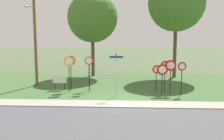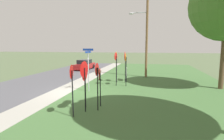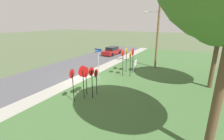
{
  "view_description": "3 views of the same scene",
  "coord_description": "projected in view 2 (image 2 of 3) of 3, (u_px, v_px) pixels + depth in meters",
  "views": [
    {
      "loc": [
        0.12,
        -16.68,
        4.37
      ],
      "look_at": [
        -0.94,
        3.31,
        1.69
      ],
      "focal_mm": 40.71,
      "sensor_mm": 36.0,
      "label": 1
    },
    {
      "loc": [
        11.83,
        5.57,
        3.33
      ],
      "look_at": [
        -0.56,
        2.87,
        1.65
      ],
      "focal_mm": 29.07,
      "sensor_mm": 36.0,
      "label": 2
    },
    {
      "loc": [
        12.29,
        9.47,
        5.63
      ],
      "look_at": [
        1.0,
        3.44,
        1.77
      ],
      "focal_mm": 25.73,
      "sensor_mm": 36.0,
      "label": 3
    }
  ],
  "objects": [
    {
      "name": "notice_board",
      "position": [
        127.0,
        72.0,
        17.29
      ],
      "size": [
        1.09,
        0.17,
        1.25
      ],
      "rotation": [
        0.0,
        0.0,
        0.13
      ],
      "color": "black",
      "rests_on": "grass_median"
    },
    {
      "name": "yield_sign_center",
      "position": [
        100.0,
        78.0,
        9.82
      ],
      "size": [
        0.65,
        0.12,
        2.11
      ],
      "rotation": [
        0.0,
        0.0,
        0.11
      ],
      "color": "black",
      "rests_on": "grass_median"
    },
    {
      "name": "sidewalk_strip",
      "position": [
        61.0,
        92.0,
        13.24
      ],
      "size": [
        44.0,
        1.6,
        0.06
      ],
      "primitive_type": "cube",
      "color": "#99968C",
      "rests_on": "ground_plane"
    },
    {
      "name": "stop_sign_far_left",
      "position": [
        116.0,
        62.0,
        14.85
      ],
      "size": [
        0.64,
        0.13,
        2.77
      ],
      "rotation": [
        0.0,
        0.0,
        -0.15
      ],
      "color": "black",
      "rests_on": "grass_median"
    },
    {
      "name": "ground_plane",
      "position": [
        72.0,
        93.0,
        13.07
      ],
      "size": [
        160.0,
        160.0,
        0.0
      ],
      "primitive_type": "plane",
      "color": "#4C5B3D"
    },
    {
      "name": "yield_sign_near_right",
      "position": [
        97.0,
        76.0,
        9.13
      ],
      "size": [
        0.66,
        0.1,
        2.45
      ],
      "rotation": [
        0.0,
        0.0,
        -0.01
      ],
      "color": "black",
      "rests_on": "grass_median"
    },
    {
      "name": "utility_pole",
      "position": [
        146.0,
        29.0,
        18.82
      ],
      "size": [
        2.1,
        2.06,
        9.33
      ],
      "color": "brown",
      "rests_on": "grass_median"
    },
    {
      "name": "stop_sign_near_right",
      "position": [
        125.0,
        60.0,
        16.22
      ],
      "size": [
        0.77,
        0.1,
        2.78
      ],
      "rotation": [
        0.0,
        0.0,
        0.04
      ],
      "color": "black",
      "rests_on": "grass_median"
    },
    {
      "name": "yield_sign_far_left",
      "position": [
        85.0,
        77.0,
        9.62
      ],
      "size": [
        0.82,
        0.1,
        2.27
      ],
      "rotation": [
        0.0,
        0.0,
        0.0
      ],
      "color": "black",
      "rests_on": "grass_median"
    },
    {
      "name": "grass_median",
      "position": [
        157.0,
        97.0,
        11.8
      ],
      "size": [
        44.0,
        12.0,
        0.04
      ],
      "primitive_type": "cube",
      "color": "#3D6033",
      "rests_on": "ground_plane"
    },
    {
      "name": "street_name_post",
      "position": [
        88.0,
        66.0,
        13.09
      ],
      "size": [
        0.96,
        0.81,
        3.11
      ],
      "rotation": [
        0.0,
        0.0,
        -0.09
      ],
      "color": "#9EA0A8",
      "rests_on": "grass_median"
    },
    {
      "name": "yield_sign_near_left",
      "position": [
        84.0,
        74.0,
        8.92
      ],
      "size": [
        0.82,
        0.13,
        2.56
      ],
      "rotation": [
        0.0,
        0.0,
        -0.12
      ],
      "color": "black",
      "rests_on": "grass_median"
    },
    {
      "name": "yield_sign_far_right",
      "position": [
        72.0,
        79.0,
        8.25
      ],
      "size": [
        0.65,
        0.14,
        2.45
      ],
      "rotation": [
        0.0,
        0.0,
        0.17
      ],
      "color": "black",
      "rests_on": "grass_median"
    },
    {
      "name": "parked_hatchback_near",
      "position": [
        85.0,
        65.0,
        25.94
      ],
      "size": [
        4.45,
        2.01,
        1.39
      ],
      "rotation": [
        0.0,
        0.0,
        -0.03
      ],
      "color": "maroon",
      "rests_on": "road_asphalt"
    },
    {
      "name": "road_asphalt",
      "position": [
        14.0,
        89.0,
        14.09
      ],
      "size": [
        44.0,
        6.4,
        0.01
      ],
      "primitive_type": "cube",
      "color": "#4C4C51",
      "rests_on": "ground_plane"
    },
    {
      "name": "stop_sign_near_left",
      "position": [
        116.0,
        60.0,
        16.36
      ],
      "size": [
        0.77,
        0.13,
        2.8
      ],
      "rotation": [
        0.0,
        0.0,
        0.14
      ],
      "color": "black",
      "rests_on": "grass_median"
    },
    {
      "name": "stop_sign_far_center",
      "position": [
        126.0,
        63.0,
        14.78
      ],
      "size": [
        0.64,
        0.1,
        2.68
      ],
      "rotation": [
        0.0,
        0.0,
        0.06
      ],
      "color": "black",
      "rests_on": "grass_median"
    }
  ]
}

